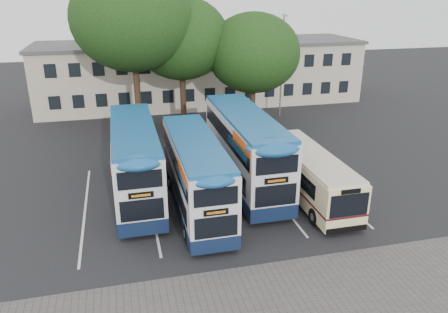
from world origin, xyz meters
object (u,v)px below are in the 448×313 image
Objects in this scene: lamp_post at (282,61)px; bus_dd_left at (135,158)px; tree_right at (254,53)px; bus_dd_right at (245,146)px; tree_mid at (181,39)px; tree_left at (132,19)px; bus_dd_mid at (196,171)px; bus_single at (309,172)px.

bus_dd_left is (-13.86, -13.85, -2.78)m from lamp_post.
tree_right is 0.90× the size of bus_dd_right.
bus_dd_left is (-4.64, -12.51, -5.08)m from tree_mid.
tree_right is (9.40, -0.28, -2.75)m from tree_left.
bus_dd_mid is 0.90× the size of bus_dd_right.
lamp_post is 17.23m from bus_single.
bus_dd_mid is (2.99, -2.41, -0.11)m from bus_dd_left.
bus_dd_left is 1.13× the size of bus_single.
tree_mid is 15.88m from bus_dd_mid.
tree_left is at bearing 98.84° from bus_dd_mid.
bus_dd_right is (1.76, -12.45, -4.96)m from tree_mid.
lamp_post is at bearing 61.60° from bus_dd_right.
lamp_post is 0.90× the size of bus_dd_left.
tree_mid reaches higher than bus_dd_left.
bus_single is at bearing -39.19° from bus_dd_right.
tree_right reaches higher than bus_dd_left.
tree_mid reaches higher than bus_single.
tree_right is (-3.61, -2.85, 1.18)m from lamp_post.
bus_dd_mid is at bearing -118.47° from tree_right.
bus_dd_right is (3.42, 2.47, 0.23)m from bus_dd_mid.
bus_dd_right reaches higher than bus_dd_mid.
bus_dd_right is (-3.85, -10.94, -3.84)m from tree_right.
tree_left is 1.36× the size of tree_right.
lamp_post is at bearing 8.31° from tree_mid.
tree_right is at bearing -15.03° from tree_mid.
tree_right is at bearing -1.69° from tree_left.
bus_single is at bearing -57.92° from tree_left.
bus_dd_mid is (2.13, -13.69, -6.82)m from tree_left.
tree_left is 15.44m from bus_dd_mid.
bus_dd_right is (6.41, 0.06, 0.12)m from bus_dd_left.
tree_left is 4.30m from tree_mid.
bus_dd_mid is at bearing -81.16° from tree_left.
lamp_post reaches higher than bus_dd_mid.
bus_dd_left is at bearing 141.10° from bus_dd_mid.
tree_mid is 1.20× the size of bus_single.
tree_mid is (3.79, 1.23, -1.63)m from tree_left.
tree_mid reaches higher than bus_dd_mid.
tree_mid is at bearing -171.69° from lamp_post.
tree_mid is 1.07× the size of bus_dd_left.
tree_right is at bearing 86.51° from bus_single.
tree_left is 1.35× the size of bus_dd_mid.
bus_single is (3.03, -2.47, -0.92)m from bus_dd_right.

